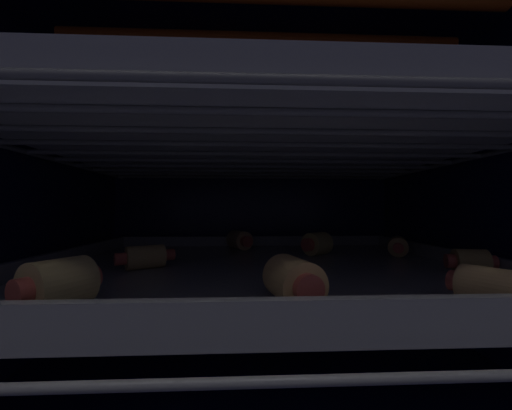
% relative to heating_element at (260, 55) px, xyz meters
% --- Properties ---
extents(ground_plane, '(0.56, 0.52, 0.01)m').
position_rel_heating_element_xyz_m(ground_plane, '(0.00, 0.00, -0.37)').
color(ground_plane, '#0C1138').
extents(oven_wall_back, '(0.56, 0.01, 0.39)m').
position_rel_heating_element_xyz_m(oven_wall_back, '(0.00, 0.25, -0.17)').
color(oven_wall_back, '#0C1138').
rests_on(oven_wall_back, ground_plane).
extents(oven_wall_left, '(0.01, 0.49, 0.39)m').
position_rel_heating_element_xyz_m(oven_wall_left, '(-0.27, 0.00, -0.17)').
color(oven_wall_left, '#0C1138').
rests_on(oven_wall_left, ground_plane).
extents(oven_wall_right, '(0.01, 0.49, 0.39)m').
position_rel_heating_element_xyz_m(oven_wall_right, '(0.27, 0.00, -0.17)').
color(oven_wall_right, '#0C1138').
rests_on(oven_wall_right, ground_plane).
extents(oven_ceiling, '(0.56, 0.52, 0.01)m').
position_rel_heating_element_xyz_m(oven_ceiling, '(0.00, 0.00, 0.03)').
color(oven_ceiling, '#0C1138').
extents(heating_element, '(0.43, 0.22, 0.01)m').
position_rel_heating_element_xyz_m(heating_element, '(0.00, 0.00, 0.00)').
color(heating_element, '#F25919').
extents(oven_rack_lower, '(0.51, 0.48, 0.01)m').
position_rel_heating_element_xyz_m(oven_rack_lower, '(0.00, 0.00, -0.26)').
color(oven_rack_lower, slate).
extents(baking_tray_lower, '(0.48, 0.40, 0.03)m').
position_rel_heating_element_xyz_m(baking_tray_lower, '(0.00, 0.00, -0.25)').
color(baking_tray_lower, gray).
rests_on(baking_tray_lower, oven_rack_lower).
extents(pig_in_blanket_lower_0, '(0.06, 0.04, 0.03)m').
position_rel_heating_element_xyz_m(pig_in_blanket_lower_0, '(-0.13, -0.02, -0.24)').
color(pig_in_blanket_lower_0, tan).
rests_on(pig_in_blanket_lower_0, baking_tray_lower).
extents(pig_in_blanket_lower_1, '(0.05, 0.05, 0.03)m').
position_rel_heating_element_xyz_m(pig_in_blanket_lower_1, '(0.09, 0.08, -0.23)').
color(pig_in_blanket_lower_1, tan).
rests_on(pig_in_blanket_lower_1, baking_tray_lower).
extents(pig_in_blanket_lower_2, '(0.05, 0.03, 0.03)m').
position_rel_heating_element_xyz_m(pig_in_blanket_lower_2, '(0.21, -0.06, -0.24)').
color(pig_in_blanket_lower_2, tan).
rests_on(pig_in_blanket_lower_2, baking_tray_lower).
extents(pig_in_blanket_lower_3, '(0.05, 0.05, 0.03)m').
position_rel_heating_element_xyz_m(pig_in_blanket_lower_3, '(-0.14, -0.15, -0.23)').
color(pig_in_blanket_lower_3, tan).
rests_on(pig_in_blanket_lower_3, baking_tray_lower).
extents(pig_in_blanket_lower_4, '(0.04, 0.06, 0.03)m').
position_rel_heating_element_xyz_m(pig_in_blanket_lower_4, '(0.01, -0.15, -0.23)').
color(pig_in_blanket_lower_4, tan).
rests_on(pig_in_blanket_lower_4, baking_tray_lower).
extents(pig_in_blanket_lower_6, '(0.04, 0.06, 0.03)m').
position_rel_heating_element_xyz_m(pig_in_blanket_lower_6, '(0.20, 0.06, -0.24)').
color(pig_in_blanket_lower_6, tan).
rests_on(pig_in_blanket_lower_6, baking_tray_lower).
extents(pig_in_blanket_lower_7, '(0.05, 0.06, 0.03)m').
position_rel_heating_element_xyz_m(pig_in_blanket_lower_7, '(-0.03, 0.15, -0.23)').
color(pig_in_blanket_lower_7, tan).
rests_on(pig_in_blanket_lower_7, baking_tray_lower).
extents(pig_in_blanket_lower_8, '(0.04, 0.05, 0.03)m').
position_rel_heating_element_xyz_m(pig_in_blanket_lower_8, '(0.14, -0.16, -0.24)').
color(pig_in_blanket_lower_8, tan).
rests_on(pig_in_blanket_lower_8, baking_tray_lower).
extents(oven_rack_upper, '(0.51, 0.48, 0.01)m').
position_rel_heating_element_xyz_m(oven_rack_upper, '(0.00, -0.00, -0.12)').
color(oven_rack_upper, slate).
extents(baking_tray_upper, '(0.48, 0.40, 0.03)m').
position_rel_heating_element_xyz_m(baking_tray_upper, '(0.00, 0.00, -0.11)').
color(baking_tray_upper, silver).
rests_on(baking_tray_upper, oven_rack_upper).
extents(pig_in_blanket_upper_0, '(0.04, 0.04, 0.03)m').
position_rel_heating_element_xyz_m(pig_in_blanket_upper_0, '(0.21, 0.04, -0.09)').
color(pig_in_blanket_upper_0, tan).
rests_on(pig_in_blanket_upper_0, baking_tray_upper).
extents(pig_in_blanket_upper_1, '(0.06, 0.05, 0.03)m').
position_rel_heating_element_xyz_m(pig_in_blanket_upper_1, '(0.02, -0.08, -0.09)').
color(pig_in_blanket_upper_1, tan).
rests_on(pig_in_blanket_upper_1, baking_tray_upper).
extents(pig_in_blanket_upper_2, '(0.04, 0.06, 0.03)m').
position_rel_heating_element_xyz_m(pig_in_blanket_upper_2, '(-0.05, -0.04, -0.09)').
color(pig_in_blanket_upper_2, tan).
rests_on(pig_in_blanket_upper_2, baking_tray_upper).
extents(pig_in_blanket_upper_3, '(0.04, 0.05, 0.03)m').
position_rel_heating_element_xyz_m(pig_in_blanket_upper_3, '(0.16, 0.13, -0.09)').
color(pig_in_blanket_upper_3, tan).
rests_on(pig_in_blanket_upper_3, baking_tray_upper).
extents(pig_in_blanket_upper_4, '(0.06, 0.03, 0.03)m').
position_rel_heating_element_xyz_m(pig_in_blanket_upper_4, '(0.18, -0.06, -0.10)').
color(pig_in_blanket_upper_4, tan).
rests_on(pig_in_blanket_upper_4, baking_tray_upper).
extents(pig_in_blanket_upper_5, '(0.06, 0.04, 0.03)m').
position_rel_heating_element_xyz_m(pig_in_blanket_upper_5, '(-0.11, 0.09, -0.10)').
color(pig_in_blanket_upper_5, tan).
rests_on(pig_in_blanket_upper_5, baking_tray_upper).
extents(pig_in_blanket_upper_7, '(0.03, 0.06, 0.03)m').
position_rel_heating_element_xyz_m(pig_in_blanket_upper_7, '(-0.17, -0.01, -0.10)').
color(pig_in_blanket_upper_7, tan).
rests_on(pig_in_blanket_upper_7, baking_tray_upper).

